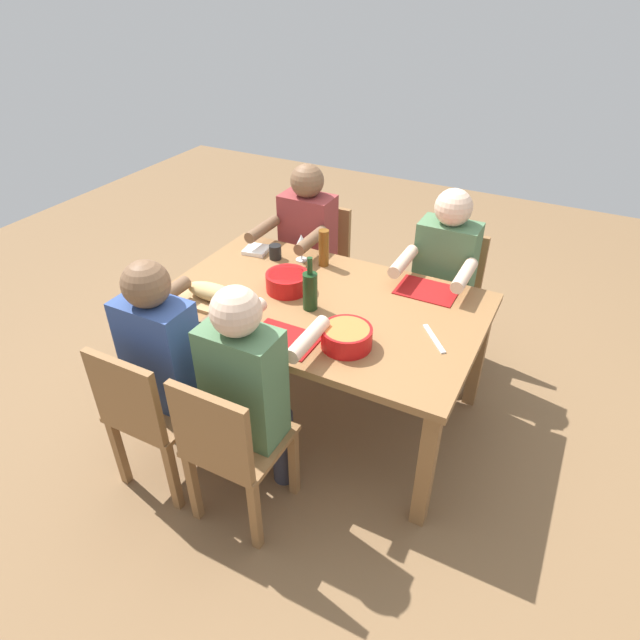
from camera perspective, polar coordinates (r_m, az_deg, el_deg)
name	(u,v)px	position (r m, az deg, el deg)	size (l,w,h in m)	color
ground_plane	(320,407)	(3.28, 0.00, -9.14)	(8.00, 8.00, 0.00)	brown
dining_table	(320,315)	(2.87, 0.00, 0.51)	(1.67, 1.06, 0.74)	olive
chair_far_center	(229,445)	(2.44, -9.53, -12.89)	(0.40, 0.40, 0.85)	olive
diner_far_center	(249,383)	(2.40, -7.46, -6.59)	(0.41, 0.53, 1.20)	#2D2D38
chair_near_left	(446,291)	(3.52, 13.17, 2.98)	(0.40, 0.40, 0.85)	olive
diner_near_left	(442,274)	(3.26, 12.74, 4.75)	(0.41, 0.53, 1.20)	#2D2D38
chair_far_right	(148,411)	(2.68, -17.63, -9.14)	(0.40, 0.40, 0.85)	olive
diner_far_right	(167,353)	(2.64, -15.77, -3.40)	(0.41, 0.53, 1.20)	#2D2D38
chair_near_right	(318,260)	(3.80, -0.21, 6.35)	(0.40, 0.40, 0.85)	olive
diner_near_right	(305,242)	(3.56, -1.60, 8.20)	(0.41, 0.53, 1.20)	#2D2D38
serving_bowl_salad	(287,281)	(2.92, -3.46, 4.15)	(0.23, 0.23, 0.10)	red
serving_bowl_fruit	(347,336)	(2.49, 2.81, -1.69)	(0.24, 0.24, 0.10)	red
cutting_board	(215,302)	(2.87, -11.04, 1.92)	(0.40, 0.22, 0.02)	tan
bread_loaf	(213,292)	(2.84, -11.16, 2.86)	(0.32, 0.11, 0.09)	tan
wine_bottle	(310,290)	(2.73, -1.05, 3.18)	(0.08, 0.08, 0.29)	#193819
beer_bottle	(324,248)	(3.14, 0.40, 7.58)	(0.06, 0.06, 0.22)	brown
wine_glass	(301,242)	(3.19, -1.98, 8.17)	(0.08, 0.08, 0.17)	silver
placemat_far_center	(284,339)	(2.56, -3.84, -2.00)	(0.32, 0.23, 0.01)	maroon
placemat_near_left	(427,290)	(2.98, 11.20, 3.07)	(0.32, 0.23, 0.01)	maroon
cup_near_right	(275,252)	(3.25, -4.73, 7.15)	(0.07, 0.07, 0.09)	black
carving_knife	(434,338)	(2.61, 11.91, -1.92)	(0.23, 0.02, 0.01)	silver
napkin_stack	(257,250)	(3.36, -6.70, 7.35)	(0.14, 0.14, 0.02)	white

